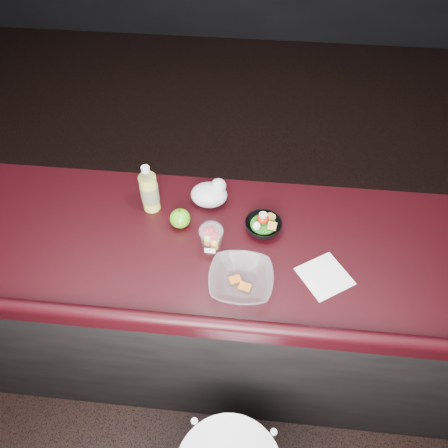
{
  "coord_description": "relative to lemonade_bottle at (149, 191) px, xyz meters",
  "views": [
    {
      "loc": [
        0.2,
        -0.73,
        2.34
      ],
      "look_at": [
        0.09,
        0.33,
        1.1
      ],
      "focal_mm": 35.0,
      "sensor_mm": 36.0,
      "label": 1
    }
  ],
  "objects": [
    {
      "name": "plastic_bag",
      "position": [
        0.24,
        0.05,
        -0.04
      ],
      "size": [
        0.15,
        0.12,
        0.11
      ],
      "color": "silver",
      "rests_on": "counter"
    },
    {
      "name": "fruit_cup",
      "position": [
        0.27,
        -0.19,
        -0.03
      ],
      "size": [
        0.09,
        0.09,
        0.13
      ],
      "color": "white",
      "rests_on": "counter"
    },
    {
      "name": "green_apple",
      "position": [
        0.13,
        -0.08,
        -0.05
      ],
      "size": [
        0.08,
        0.08,
        0.08
      ],
      "color": "#347F0E",
      "rests_on": "counter"
    },
    {
      "name": "counter",
      "position": [
        0.22,
        -0.16,
        -0.6
      ],
      "size": [
        4.06,
        0.71,
        1.02
      ],
      "color": "black",
      "rests_on": "ground"
    },
    {
      "name": "room_shell",
      "position": [
        0.22,
        -0.46,
        0.72
      ],
      "size": [
        8.0,
        8.0,
        8.0
      ],
      "color": "black",
      "rests_on": "ground"
    },
    {
      "name": "ground",
      "position": [
        0.22,
        -0.46,
        -1.11
      ],
      "size": [
        8.0,
        8.0,
        0.0
      ],
      "primitive_type": "plane",
      "color": "black",
      "rests_on": "ground"
    },
    {
      "name": "paper_napkin",
      "position": [
        0.69,
        -0.27,
        -0.09
      ],
      "size": [
        0.22,
        0.22,
        0.0
      ],
      "primitive_type": "cube",
      "rotation": [
        0.0,
        0.0,
        0.59
      ],
      "color": "white",
      "rests_on": "counter"
    },
    {
      "name": "lemonade_bottle",
      "position": [
        0.0,
        0.0,
        0.0
      ],
      "size": [
        0.07,
        0.07,
        0.22
      ],
      "color": "yellow",
      "rests_on": "counter"
    },
    {
      "name": "takeout_bowl",
      "position": [
        0.39,
        -0.34,
        -0.06
      ],
      "size": [
        0.23,
        0.23,
        0.06
      ],
      "rotation": [
        0.0,
        0.0,
        -0.0
      ],
      "color": "silver",
      "rests_on": "counter"
    },
    {
      "name": "snack_bowl",
      "position": [
        0.46,
        -0.08,
        -0.07
      ],
      "size": [
        0.15,
        0.15,
        0.08
      ],
      "rotation": [
        0.0,
        0.0,
        -0.07
      ],
      "color": "black",
      "rests_on": "counter"
    }
  ]
}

